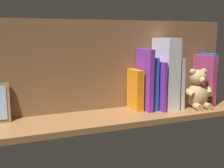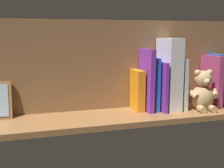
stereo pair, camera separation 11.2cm
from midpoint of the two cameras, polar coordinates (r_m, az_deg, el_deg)
ground_plane at (r=115.16cm, az=-2.81°, el=-6.59°), size 117.53×24.94×2.20cm
shelf_back_panel at (r=120.85cm, az=-4.52°, el=3.69°), size 117.53×1.50×37.14cm
book_0 at (r=140.12cm, az=16.14°, el=1.18°), size 3.06×10.03×22.63cm
book_1 at (r=136.45cm, az=15.48°, el=0.88°), size 2.41×13.95×22.11cm
teddy_bear at (r=128.23cm, az=14.16°, el=-1.25°), size 13.69×11.46×16.94cm
book_2 at (r=127.64cm, az=9.68°, el=0.35°), size 2.41×13.30×21.49cm
dictionary_thick_white at (r=124.30cm, az=7.96°, el=2.08°), size 6.00×13.78×29.78cm
book_3 at (r=122.60cm, az=6.15°, el=-0.23°), size 1.39×14.50×20.29cm
book_4 at (r=122.45cm, az=4.83°, el=0.17°), size 1.98×11.86×21.94cm
book_5 at (r=120.50cm, az=3.74°, el=0.87°), size 2.41×12.80×25.45cm
book_6 at (r=121.07cm, az=1.96°, el=-1.14°), size 3.12×9.93×16.85cm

